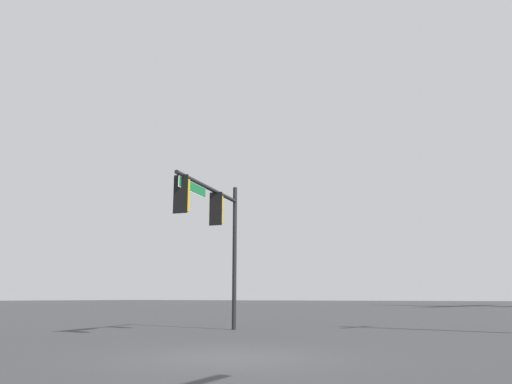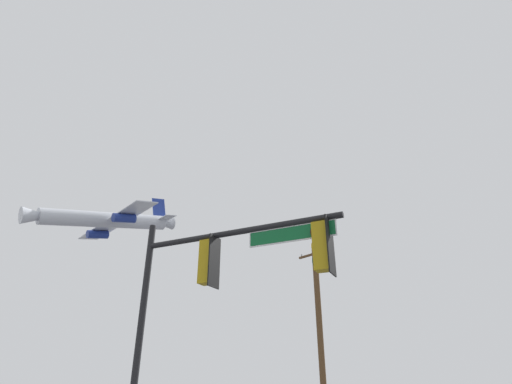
# 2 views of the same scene
# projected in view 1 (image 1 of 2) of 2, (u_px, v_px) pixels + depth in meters

# --- Properties ---
(ground_plane) EXTENTS (400.00, 400.00, 0.00)m
(ground_plane) POSITION_uv_depth(u_px,v_px,m) (230.00, 357.00, 10.83)
(ground_plane) COLOR #38383A
(signal_pole_near) EXTENTS (5.36, 1.42, 5.91)m
(signal_pole_near) POSITION_uv_depth(u_px,v_px,m) (213.00, 216.00, 18.91)
(signal_pole_near) COLOR black
(signal_pole_near) RESTS_ON ground_plane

